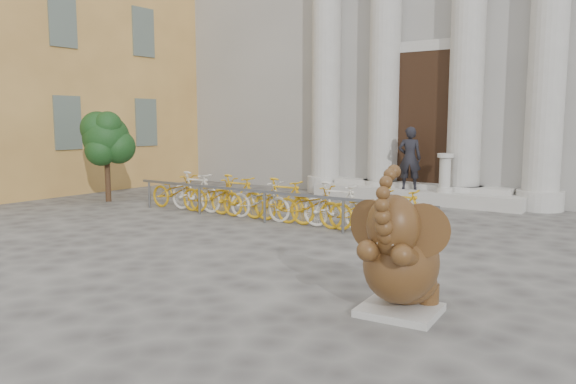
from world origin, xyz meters
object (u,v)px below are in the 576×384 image
Objects in this scene: bike_rack at (271,199)px; pedestrian at (410,158)px; elephant_statue at (400,261)px; tree at (106,139)px.

bike_rack is 4.89m from pedestrian.
bike_rack is at bearing 135.71° from elephant_statue.
tree is at bearing -178.32° from bike_rack.
tree is (-5.59, -0.16, 1.26)m from bike_rack.
pedestrian is at bearing 73.80° from bike_rack.
tree is 8.46m from pedestrian.
elephant_statue is 0.22× the size of bike_rack.
elephant_statue is at bearing 90.53° from pedestrian.
tree is (-10.53, 3.90, 1.11)m from elephant_statue.
tree reaches higher than pedestrian.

